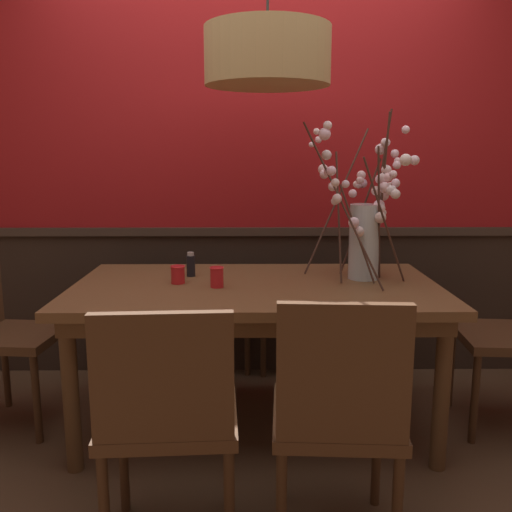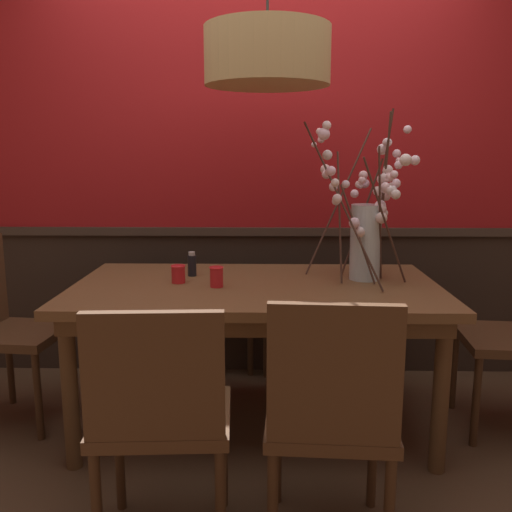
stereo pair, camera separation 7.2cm
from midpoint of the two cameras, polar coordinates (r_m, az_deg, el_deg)
ground_plane at (r=2.90m, az=-0.75°, el=-17.24°), size 24.00×24.00×0.00m
back_wall at (r=3.34m, az=-0.76°, el=11.06°), size 4.66×0.14×2.78m
dining_table at (r=2.66m, az=-0.78°, el=-4.65°), size 1.76×0.97×0.74m
chair_far_side_left at (r=3.56m, az=-4.34°, el=-3.06°), size 0.43×0.42×0.92m
chair_near_side_right at (r=1.88m, az=7.45°, el=-15.81°), size 0.45×0.46×0.92m
chair_far_side_right at (r=3.55m, az=2.82°, el=-2.78°), size 0.47×0.46×0.97m
chair_near_side_left at (r=1.89m, az=-10.37°, el=-15.94°), size 0.48×0.43×0.89m
chair_head_west_end at (r=3.01m, az=-25.84°, el=-6.36°), size 0.45×0.45×0.95m
vase_with_blossoms at (r=2.75m, az=10.57°, el=3.35°), size 0.52×0.71×0.83m
candle_holder_nearer_center at (r=2.57m, az=-4.93°, el=-2.21°), size 0.07×0.07×0.10m
candle_holder_nearer_edge at (r=2.67m, az=-8.96°, el=-1.92°), size 0.07×0.07×0.09m
condiment_bottle at (r=2.81m, az=-7.58°, el=-0.94°), size 0.04×0.04×0.13m
pendant_lamp at (r=2.58m, az=0.36°, el=20.16°), size 0.57×0.57×1.12m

